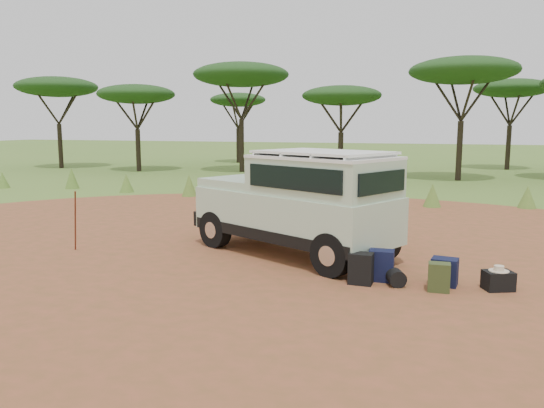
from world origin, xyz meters
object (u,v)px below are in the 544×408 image
(duffel_navy, at_px, (444,272))
(safari_vehicle, at_px, (299,205))
(backpack_olive, at_px, (439,277))
(hard_case, at_px, (498,281))
(backpack_black, at_px, (361,269))
(walking_staff, at_px, (75,221))
(backpack_navy, at_px, (381,266))

(duffel_navy, bearing_deg, safari_vehicle, 163.92)
(backpack_olive, relative_size, hard_case, 1.05)
(backpack_black, xyz_separation_m, duffel_navy, (1.38, 0.36, -0.04))
(safari_vehicle, distance_m, walking_staff, 4.86)
(duffel_navy, bearing_deg, backpack_black, -157.40)
(backpack_olive, height_order, hard_case, backpack_olive)
(backpack_black, distance_m, backpack_navy, 0.44)
(backpack_olive, xyz_separation_m, hard_case, (0.95, 0.39, -0.08))
(safari_vehicle, bearing_deg, duffel_navy, 2.81)
(duffel_navy, bearing_deg, hard_case, 8.23)
(duffel_navy, relative_size, hard_case, 1.04)
(walking_staff, height_order, backpack_olive, walking_staff)
(safari_vehicle, xyz_separation_m, duffel_navy, (2.95, -1.31, -0.84))
(backpack_black, bearing_deg, backpack_olive, 1.32)
(backpack_navy, height_order, duffel_navy, backpack_navy)
(walking_staff, height_order, backpack_black, walking_staff)
(walking_staff, xyz_separation_m, hard_case, (8.50, -0.09, -0.51))
(duffel_navy, bearing_deg, walking_staff, -172.83)
(safari_vehicle, xyz_separation_m, backpack_black, (1.57, -1.68, -0.80))
(backpack_navy, bearing_deg, safari_vehicle, 142.33)
(walking_staff, relative_size, backpack_black, 2.53)
(safari_vehicle, height_order, backpack_black, safari_vehicle)
(walking_staff, relative_size, duffel_navy, 2.89)
(backpack_black, height_order, hard_case, backpack_black)
(walking_staff, distance_m, duffel_navy, 7.66)
(safari_vehicle, xyz_separation_m, backpack_olive, (2.87, -1.69, -0.83))
(backpack_navy, distance_m, backpack_olive, 1.03)
(safari_vehicle, height_order, hard_case, safari_vehicle)
(backpack_navy, bearing_deg, backpack_black, -137.86)
(walking_staff, bearing_deg, duffel_navy, -48.80)
(backpack_navy, relative_size, backpack_olive, 1.15)
(safari_vehicle, distance_m, backpack_olive, 3.44)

